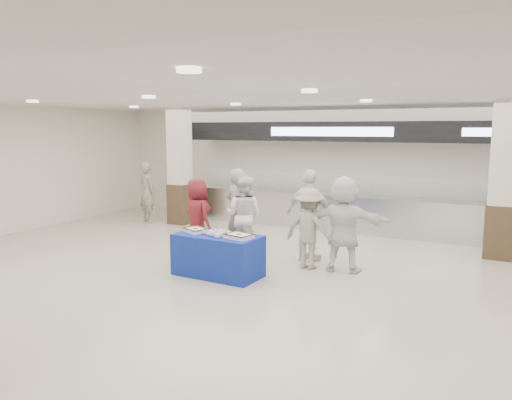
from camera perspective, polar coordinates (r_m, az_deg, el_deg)
The scene contains 15 objects.
ground at distance 8.56m, azimuth -3.69°, elevation -9.73°, with size 14.00×14.00×0.00m, color beige.
serving_line at distance 13.13m, azimuth 8.74°, elevation 1.65°, with size 8.70×0.85×2.80m.
column_left at distance 13.92m, azimuth -8.70°, elevation 3.56°, with size 0.55×0.55×3.20m.
column_right at distance 11.18m, azimuth 26.35°, elevation 1.68°, with size 0.55×0.55×3.20m.
display_table at distance 9.02m, azimuth -4.38°, elevation -6.32°, with size 1.55×0.78×0.75m, color navy.
sheet_cake_left at distance 9.21m, azimuth -6.93°, elevation -3.38°, with size 0.50×0.46×0.09m.
sheet_cake_right at distance 8.63m, azimuth -1.96°, elevation -4.09°, with size 0.50×0.43×0.09m.
cupcake_tray at distance 8.93m, azimuth -4.41°, elevation -3.78°, with size 0.50×0.44×0.07m.
civilian_maroon at distance 10.39m, azimuth -6.71°, elevation -1.97°, with size 0.79×0.52×1.62m, color maroon.
soldier_a at distance 10.51m, azimuth -1.97°, elevation -1.28°, with size 0.66×0.43×1.80m, color gray.
chef_tall at distance 10.41m, azimuth -1.41°, elevation -1.77°, with size 0.81×0.63×1.66m, color white.
chef_short at distance 9.96m, azimuth 6.15°, elevation -1.76°, with size 1.08×0.45×1.84m, color white.
soldier_b at distance 9.45m, azimuth 6.11°, elevation -3.27°, with size 0.98×0.57×1.52m, color gray.
civilian_white at distance 9.31m, azimuth 10.01°, elevation -2.70°, with size 1.66×0.53×1.79m, color white.
soldier_bg at distance 14.35m, azimuth -12.30°, elevation 0.90°, with size 0.62×0.41×1.71m, color gray.
Camera 1 is at (4.30, -6.92, 2.64)m, focal length 35.00 mm.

